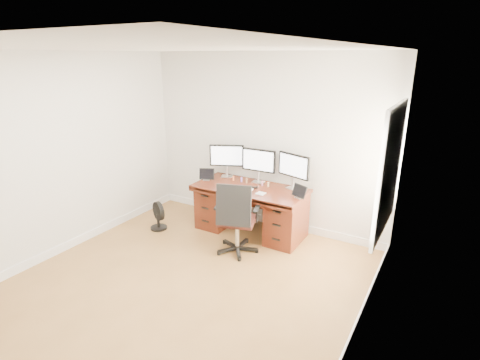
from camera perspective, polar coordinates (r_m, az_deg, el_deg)
The scene contains 20 objects.
ground at distance 4.65m, azimuth -9.74°, elevation -16.39°, with size 4.50×4.50×0.00m, color olive.
back_wall at distance 5.85m, azimuth 3.72°, elevation 5.73°, with size 4.00×0.10×2.70m, color silver.
right_wall at distance 3.28m, azimuth 18.30°, elevation -5.55°, with size 0.10×4.50×2.70m.
desk at distance 5.79m, azimuth 1.65°, elevation -4.26°, with size 1.70×0.80×0.75m.
office_chair at distance 5.20m, azimuth -0.55°, elevation -7.63°, with size 0.71×0.71×1.06m.
floor_fan at distance 6.09m, azimuth -12.39°, elevation -5.40°, with size 0.31×0.26×0.45m.
monitor_left at distance 6.04m, azimuth -2.04°, elevation 3.58°, with size 0.51×0.26×0.53m.
monitor_center at distance 5.76m, azimuth 2.85°, elevation 2.83°, with size 0.55×0.15×0.53m.
monitor_right at distance 5.53m, azimuth 8.19°, elevation 1.99°, with size 0.54×0.20×0.53m.
tablet_left at distance 5.95m, azimuth -5.14°, elevation 0.78°, with size 0.24×0.17×0.19m.
tablet_right at distance 5.25m, azimuth 9.00°, elevation -1.84°, with size 0.25×0.16×0.19m.
keyboard at distance 5.53m, azimuth 0.50°, elevation -1.39°, with size 0.28×0.12×0.01m, color white.
trackpad at distance 5.37m, azimuth 3.17°, elevation -2.05°, with size 0.12×0.12×0.01m, color silver.
drawing_tablet at distance 5.64m, azimuth -2.29°, elevation -1.02°, with size 0.23×0.14×0.01m, color black.
phone at distance 5.62m, azimuth 2.00°, elevation -1.09°, with size 0.14×0.07×0.01m, color black.
figurine_orange at distance 5.93m, azimuth -1.02°, elevation 0.34°, with size 0.03×0.03×0.08m.
figurine_purple at distance 5.85m, azimuth 0.23°, elevation 0.11°, with size 0.03×0.03×0.08m.
figurine_brown at distance 5.81m, azimuth 1.02°, elevation -0.03°, with size 0.03×0.03×0.08m.
figurine_pink at distance 5.69m, azimuth 3.41°, elevation -0.47°, with size 0.03×0.03×0.08m.
figurine_yellow at distance 5.65m, azimuth 4.32°, elevation -0.63°, with size 0.03×0.03×0.08m.
Camera 1 is at (2.54, -2.86, 2.64)m, focal length 28.00 mm.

